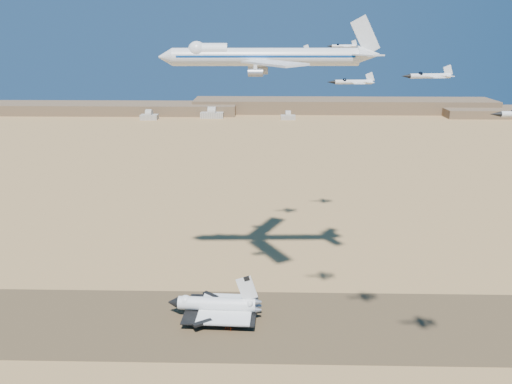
{
  "coord_description": "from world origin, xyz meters",
  "views": [
    {
      "loc": [
        13.1,
        -171.31,
        110.55
      ],
      "look_at": [
        9.01,
        8.0,
        52.25
      ],
      "focal_mm": 35.0,
      "sensor_mm": 36.0,
      "label": 1
    }
  ],
  "objects_px": {
    "chase_jet_a": "(353,82)",
    "chase_jet_e": "(343,46)",
    "carrier_747": "(259,57)",
    "chase_jet_d": "(295,51)",
    "crew_a": "(226,328)",
    "crew_c": "(228,327)",
    "shuttle": "(216,305)",
    "crew_b": "(231,329)",
    "chase_jet_b": "(429,76)"
  },
  "relations": [
    {
      "from": "chase_jet_b",
      "to": "chase_jet_d",
      "type": "distance_m",
      "value": 111.85
    },
    {
      "from": "crew_a",
      "to": "chase_jet_b",
      "type": "height_order",
      "value": "chase_jet_b"
    },
    {
      "from": "chase_jet_a",
      "to": "chase_jet_e",
      "type": "bearing_deg",
      "value": 79.44
    },
    {
      "from": "chase_jet_e",
      "to": "crew_c",
      "type": "bearing_deg",
      "value": -122.27
    },
    {
      "from": "shuttle",
      "to": "chase_jet_d",
      "type": "height_order",
      "value": "chase_jet_d"
    },
    {
      "from": "chase_jet_a",
      "to": "crew_a",
      "type": "bearing_deg",
      "value": 160.2
    },
    {
      "from": "crew_c",
      "to": "chase_jet_a",
      "type": "xyz_separation_m",
      "value": [
        40.59,
        -11.81,
        94.61
      ]
    },
    {
      "from": "crew_b",
      "to": "chase_jet_b",
      "type": "bearing_deg",
      "value": -153.15
    },
    {
      "from": "crew_c",
      "to": "shuttle",
      "type": "bearing_deg",
      "value": 2.97
    },
    {
      "from": "chase_jet_e",
      "to": "crew_b",
      "type": "bearing_deg",
      "value": -121.5
    },
    {
      "from": "carrier_747",
      "to": "crew_a",
      "type": "height_order",
      "value": "carrier_747"
    },
    {
      "from": "crew_a",
      "to": "chase_jet_b",
      "type": "xyz_separation_m",
      "value": [
        57.56,
        -33.05,
        98.43
      ]
    },
    {
      "from": "carrier_747",
      "to": "crew_b",
      "type": "bearing_deg",
      "value": -110.31
    },
    {
      "from": "shuttle",
      "to": "chase_jet_e",
      "type": "distance_m",
      "value": 141.07
    },
    {
      "from": "chase_jet_b",
      "to": "chase_jet_e",
      "type": "distance_m",
      "value": 126.19
    },
    {
      "from": "crew_a",
      "to": "chase_jet_a",
      "type": "xyz_separation_m",
      "value": [
        41.4,
        -11.57,
        94.76
      ]
    },
    {
      "from": "chase_jet_b",
      "to": "chase_jet_d",
      "type": "bearing_deg",
      "value": 96.59
    },
    {
      "from": "crew_b",
      "to": "crew_c",
      "type": "relative_size",
      "value": 0.92
    },
    {
      "from": "crew_c",
      "to": "crew_b",
      "type": "bearing_deg",
      "value": -152.0
    },
    {
      "from": "chase_jet_b",
      "to": "chase_jet_d",
      "type": "xyz_separation_m",
      "value": [
        -29.46,
        107.88,
        1.99
      ]
    },
    {
      "from": "chase_jet_d",
      "to": "chase_jet_b",
      "type": "bearing_deg",
      "value": -78.95
    },
    {
      "from": "carrier_747",
      "to": "chase_jet_e",
      "type": "relative_size",
      "value": 5.54
    },
    {
      "from": "chase_jet_a",
      "to": "chase_jet_b",
      "type": "xyz_separation_m",
      "value": [
        16.16,
        -21.48,
        3.67
      ]
    },
    {
      "from": "chase_jet_a",
      "to": "crew_c",
      "type": "bearing_deg",
      "value": 159.58
    },
    {
      "from": "carrier_747",
      "to": "chase_jet_d",
      "type": "xyz_separation_m",
      "value": [
        15.9,
        44.33,
        0.41
      ]
    },
    {
      "from": "crew_a",
      "to": "chase_jet_b",
      "type": "distance_m",
      "value": 118.72
    },
    {
      "from": "crew_b",
      "to": "chase_jet_d",
      "type": "relative_size",
      "value": 0.11
    },
    {
      "from": "shuttle",
      "to": "chase_jet_b",
      "type": "xyz_separation_m",
      "value": [
        62.17,
        -42.63,
        94.24
      ]
    },
    {
      "from": "carrier_747",
      "to": "chase_jet_d",
      "type": "height_order",
      "value": "carrier_747"
    },
    {
      "from": "crew_c",
      "to": "chase_jet_e",
      "type": "relative_size",
      "value": 0.12
    },
    {
      "from": "crew_a",
      "to": "chase_jet_a",
      "type": "distance_m",
      "value": 104.05
    },
    {
      "from": "carrier_747",
      "to": "chase_jet_d",
      "type": "distance_m",
      "value": 47.09
    },
    {
      "from": "crew_b",
      "to": "chase_jet_e",
      "type": "xyz_separation_m",
      "value": [
        51.1,
        93.58,
        102.15
      ]
    },
    {
      "from": "crew_c",
      "to": "chase_jet_a",
      "type": "bearing_deg",
      "value": -133.41
    },
    {
      "from": "crew_c",
      "to": "chase_jet_d",
      "type": "distance_m",
      "value": 127.91
    },
    {
      "from": "carrier_747",
      "to": "crew_c",
      "type": "height_order",
      "value": "carrier_747"
    },
    {
      "from": "crew_c",
      "to": "chase_jet_e",
      "type": "bearing_deg",
      "value": -56.58
    },
    {
      "from": "shuttle",
      "to": "chase_jet_a",
      "type": "xyz_separation_m",
      "value": [
        46.01,
        -21.14,
        90.58
      ]
    },
    {
      "from": "chase_jet_b",
      "to": "chase_jet_e",
      "type": "relative_size",
      "value": 0.91
    },
    {
      "from": "crew_a",
      "to": "chase_jet_b",
      "type": "bearing_deg",
      "value": -122.88
    },
    {
      "from": "chase_jet_b",
      "to": "chase_jet_d",
      "type": "height_order",
      "value": "chase_jet_d"
    },
    {
      "from": "shuttle",
      "to": "chase_jet_a",
      "type": "distance_m",
      "value": 103.77
    },
    {
      "from": "crew_a",
      "to": "chase_jet_d",
      "type": "bearing_deg",
      "value": -23.61
    },
    {
      "from": "crew_a",
      "to": "crew_c",
      "type": "height_order",
      "value": "crew_c"
    },
    {
      "from": "chase_jet_b",
      "to": "chase_jet_a",
      "type": "bearing_deg",
      "value": 118.27
    },
    {
      "from": "crew_a",
      "to": "chase_jet_d",
      "type": "height_order",
      "value": "chase_jet_d"
    },
    {
      "from": "crew_c",
      "to": "chase_jet_d",
      "type": "height_order",
      "value": "chase_jet_d"
    },
    {
      "from": "crew_c",
      "to": "crew_a",
      "type": "bearing_deg",
      "value": 79.7
    },
    {
      "from": "carrier_747",
      "to": "chase_jet_a",
      "type": "xyz_separation_m",
      "value": [
        29.2,
        -42.07,
        -5.25
      ]
    },
    {
      "from": "crew_b",
      "to": "shuttle",
      "type": "bearing_deg",
      "value": 0.17
    }
  ]
}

